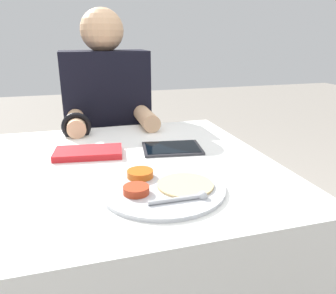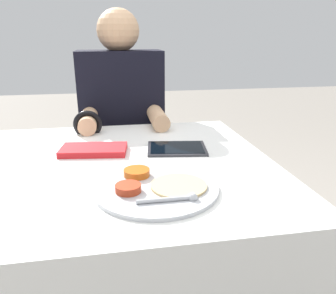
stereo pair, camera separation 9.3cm
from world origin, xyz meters
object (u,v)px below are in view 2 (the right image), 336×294
Objects in this scene: tablet_device at (177,148)px; thali_tray at (156,186)px; red_notebook at (94,150)px; person_diner at (124,151)px.

thali_tray is at bearing -111.33° from tablet_device.
thali_tray is 0.30m from tablet_device.
tablet_device is at bearing 68.67° from thali_tray.
red_notebook is 0.27m from tablet_device.
red_notebook is 1.05× the size of tablet_device.
thali_tray reaches higher than tablet_device.
person_diner is at bearing 107.38° from tablet_device.
person_diner reaches higher than tablet_device.
thali_tray is 1.39× the size of red_notebook.
thali_tray is at bearing -61.83° from red_notebook.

